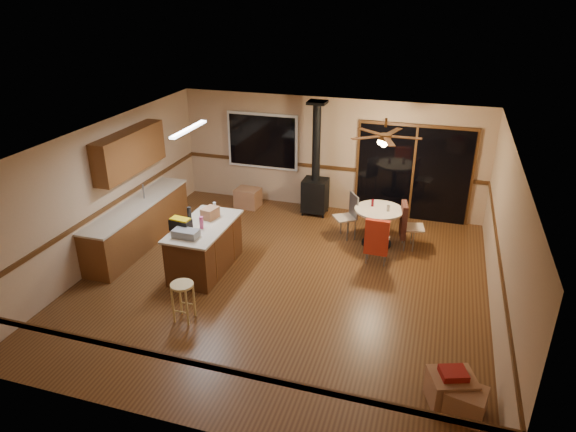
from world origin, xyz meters
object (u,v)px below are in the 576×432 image
at_px(toolbox_black, 181,225).
at_px(bar_stool, 184,302).
at_px(dining_table, 378,220).
at_px(chair_left, 350,211).
at_px(wood_stove, 315,184).
at_px(blue_bucket, 200,278).
at_px(chair_near, 377,237).
at_px(box_corner_b, 465,403).
at_px(box_under_window, 248,198).
at_px(chair_right, 405,220).
at_px(toolbox_grey, 186,234).
at_px(box_corner_a, 451,389).
at_px(kitchen_island, 205,247).

height_order(toolbox_black, bar_stool, toolbox_black).
relative_size(dining_table, chair_left, 1.73).
xyz_separation_m(wood_stove, chair_left, (0.98, -0.95, -0.14)).
distance_m(toolbox_black, blue_bucket, 0.99).
xyz_separation_m(toolbox_black, chair_near, (3.26, 1.37, -0.41)).
xyz_separation_m(chair_left, box_corner_b, (2.30, -4.41, -0.40)).
height_order(chair_left, box_under_window, chair_left).
xyz_separation_m(dining_table, chair_near, (0.10, -0.88, 0.06)).
relative_size(bar_stool, dining_table, 0.67).
bearing_deg(box_corner_b, bar_stool, 169.75).
bearing_deg(dining_table, chair_right, 2.00).
relative_size(dining_table, box_under_window, 1.74).
distance_m(toolbox_grey, box_corner_b, 5.04).
distance_m(toolbox_grey, bar_stool, 1.29).
bearing_deg(chair_left, box_under_window, 161.31).
distance_m(toolbox_grey, chair_left, 3.54).
distance_m(toolbox_grey, box_corner_a, 4.82).
relative_size(chair_near, box_under_window, 1.26).
distance_m(wood_stove, chair_near, 2.62).
height_order(toolbox_grey, box_under_window, toolbox_grey).
bearing_deg(chair_left, box_corner_a, -63.39).
bearing_deg(dining_table, box_corner_b, -68.34).
relative_size(bar_stool, chair_left, 1.17).
xyz_separation_m(wood_stove, box_corner_a, (3.10, -5.20, -0.52)).
xyz_separation_m(wood_stove, box_under_window, (-1.62, -0.07, -0.51)).
distance_m(wood_stove, bar_stool, 4.71).
bearing_deg(box_corner_b, chair_right, 105.31).
relative_size(toolbox_black, blue_bucket, 1.14).
bearing_deg(box_corner_b, toolbox_black, 157.62).
bearing_deg(chair_left, chair_near, -55.78).
bearing_deg(box_corner_b, box_under_window, 132.82).
height_order(wood_stove, toolbox_grey, wood_stove).
bearing_deg(chair_near, box_corner_a, -66.12).
height_order(wood_stove, blue_bucket, wood_stove).
bearing_deg(blue_bucket, bar_stool, -77.26).
height_order(box_under_window, box_corner_b, box_under_window).
height_order(blue_bucket, chair_right, chair_right).
bearing_deg(toolbox_grey, chair_left, 48.11).
xyz_separation_m(dining_table, box_under_window, (-3.21, 1.04, -0.31)).
height_order(toolbox_black, chair_near, toolbox_black).
bearing_deg(chair_near, box_corner_b, -64.69).
height_order(toolbox_black, chair_right, toolbox_black).
height_order(toolbox_grey, chair_right, toolbox_grey).
xyz_separation_m(bar_stool, chair_near, (2.62, 2.61, 0.27)).
distance_m(kitchen_island, chair_left, 3.10).
xyz_separation_m(chair_right, box_corner_a, (0.99, -4.10, -0.39)).
height_order(box_under_window, box_corner_a, box_under_window).
bearing_deg(box_corner_a, wood_stove, 120.83).
bearing_deg(blue_bucket, chair_near, 29.62).
bearing_deg(chair_right, toolbox_grey, -144.56).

